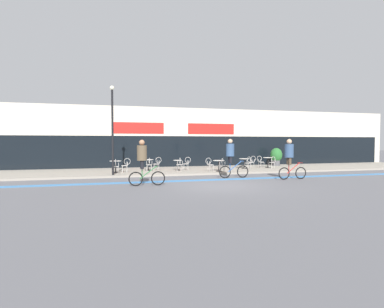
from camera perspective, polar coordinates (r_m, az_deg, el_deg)
The scene contains 27 objects.
ground_plane at distance 14.11m, azimuth 5.43°, elevation -6.07°, with size 120.00×120.00×0.00m, color #5B5B60.
sidewalk_slab at distance 21.00m, azimuth -1.51°, elevation -3.15°, with size 40.00×5.50×0.12m, color gray.
storefront_facade at distance 25.51m, azimuth -3.99°, elevation 3.01°, with size 40.00×4.06×4.76m.
bike_lane_stripe at distance 16.19m, azimuth 2.67°, elevation -4.97°, with size 36.00×0.70×0.01m, color #3D7AB7.
bistro_table_0 at distance 19.40m, azimuth -14.36°, elevation -1.89°, with size 0.73×0.73×0.75m.
bistro_table_1 at distance 20.45m, azimuth -8.37°, elevation -1.64°, with size 0.70×0.70×0.75m.
bistro_table_2 at distance 20.37m, azimuth -2.76°, elevation -1.75°, with size 0.60×0.60×0.70m.
bistro_table_3 at distance 19.79m, azimuth 5.11°, elevation -1.79°, with size 0.75×0.75×0.73m.
bistro_table_4 at distance 22.17m, azimuth 9.93°, elevation -1.38°, with size 0.77×0.77×0.73m.
bistro_table_5 at distance 23.17m, azimuth 14.28°, elevation -1.18°, with size 0.75×0.75×0.78m.
cafe_chair_0_near at distance 18.78m, azimuth -14.34°, elevation -2.09°, with size 0.41×0.58×0.90m.
cafe_chair_0_side at distance 19.42m, azimuth -12.51°, elevation -1.93°, with size 0.58×0.42×0.90m.
cafe_chair_1_near at distance 19.84m, azimuth -8.16°, elevation -1.82°, with size 0.41×0.58×0.90m.
cafe_chair_1_side at distance 20.55m, azimuth -6.64°, elevation -1.67°, with size 0.60×0.45×0.90m.
cafe_chair_2_near at distance 19.75m, azimuth -2.37°, elevation -1.81°, with size 0.40×0.58×0.90m.
cafe_chair_2_side at distance 20.51m, azimuth -1.05°, elevation -1.66°, with size 0.58×0.40×0.90m.
cafe_chair_3_near at distance 19.21m, azimuth 5.73°, elevation -1.94°, with size 0.45×0.60×0.90m.
cafe_chair_3_side at distance 19.58m, azimuth 3.40°, elevation -1.85°, with size 0.60×0.45×0.90m.
cafe_chair_4_near at distance 21.61m, azimuth 10.66°, elevation -1.50°, with size 0.46×0.60×0.90m.
cafe_chair_4_side at distance 22.44m, azimuth 11.38°, elevation -1.36°, with size 0.59×0.43×0.90m.
cafe_chair_5_near at distance 22.63m, azimuth 15.07°, elevation -1.37°, with size 0.45×0.60×0.90m.
cafe_chair_5_side at distance 22.86m, azimuth 12.91°, elevation -1.31°, with size 0.59×0.43×0.90m.
planter_pot at distance 25.51m, azimuth 15.76°, elevation -0.37°, with size 0.95×0.95×1.44m.
lamp_post at distance 18.05m, azimuth -14.91°, elevation 5.60°, with size 0.26×0.26×5.19m.
cyclist_0 at distance 17.19m, azimuth 18.13°, elevation -0.25°, with size 1.71×0.48×2.21m.
cyclist_1 at distance 17.15m, azimuth 7.44°, elevation -0.22°, with size 1.80×0.49×2.22m.
cyclist_2 at distance 14.12m, azimuth -9.31°, elevation -0.87°, with size 1.71×0.49×2.16m.
Camera 1 is at (-4.88, -13.08, 2.04)m, focal length 28.00 mm.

